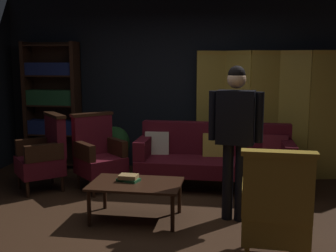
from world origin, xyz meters
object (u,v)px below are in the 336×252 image
at_px(bookshelf, 53,102).
at_px(armchair_wing_left, 44,154).
at_px(armchair_gilt_accent, 275,210).
at_px(potted_plant, 115,147).
at_px(velvet_couch, 214,155).
at_px(coffee_table, 136,187).
at_px(standing_figure, 235,129).
at_px(book_green_cloth, 128,180).
at_px(book_tan_leather, 128,177).
at_px(folding_screen, 265,112).
at_px(armchair_wing_right, 98,154).

height_order(bookshelf, armchair_wing_left, bookshelf).
height_order(armchair_gilt_accent, potted_plant, armchair_gilt_accent).
relative_size(velvet_couch, coffee_table, 2.12).
distance_m(bookshelf, potted_plant, 1.37).
bearing_deg(standing_figure, book_green_cloth, -174.50).
relative_size(potted_plant, book_tan_leather, 3.70).
distance_m(coffee_table, book_green_cloth, 0.13).
bearing_deg(book_green_cloth, velvet_couch, 55.76).
relative_size(coffee_table, potted_plant, 1.33).
bearing_deg(velvet_couch, coffee_table, -120.23).
relative_size(folding_screen, standing_figure, 1.25).
height_order(armchair_wing_right, standing_figure, standing_figure).
bearing_deg(bookshelf, velvet_couch, -15.30).
xyz_separation_m(velvet_couch, standing_figure, (0.27, -1.20, 0.57)).
xyz_separation_m(armchair_wing_left, armchair_wing_right, (0.72, 0.16, 0.00)).
distance_m(coffee_table, book_tan_leather, 0.15).
height_order(velvet_couch, book_tan_leather, velvet_couch).
bearing_deg(book_tan_leather, velvet_couch, 55.76).
relative_size(armchair_wing_right, potted_plant, 1.38).
bearing_deg(armchair_wing_right, armchair_wing_left, -167.76).
relative_size(velvet_couch, armchair_wing_left, 2.04).
bearing_deg(coffee_table, armchair_wing_right, 127.16).
xyz_separation_m(armchair_wing_left, potted_plant, (0.74, 0.89, -0.06)).
height_order(folding_screen, standing_figure, folding_screen).
distance_m(bookshelf, book_tan_leather, 2.80).
height_order(armchair_wing_right, book_green_cloth, armchair_wing_right).
distance_m(armchair_wing_right, book_tan_leather, 1.18).
xyz_separation_m(coffee_table, potted_plant, (-0.75, 1.76, 0.06)).
bearing_deg(potted_plant, folding_screen, 7.50).
distance_m(folding_screen, book_tan_leather, 2.62).
bearing_deg(book_tan_leather, potted_plant, 110.99).
bearing_deg(coffee_table, velvet_couch, 59.77).
distance_m(armchair_wing_left, book_tan_leather, 1.61).
distance_m(bookshelf, coffee_table, 2.92).
height_order(armchair_wing_left, potted_plant, armchair_wing_left).
relative_size(armchair_wing_right, book_green_cloth, 4.30).
relative_size(folding_screen, armchair_wing_right, 2.04).
height_order(bookshelf, coffee_table, bookshelf).
relative_size(coffee_table, armchair_gilt_accent, 0.96).
bearing_deg(armchair_gilt_accent, standing_figure, 109.92).
bearing_deg(folding_screen, potted_plant, -172.50).
height_order(armchair_gilt_accent, armchair_wing_right, same).
bearing_deg(potted_plant, armchair_wing_right, -91.60).
distance_m(standing_figure, book_tan_leather, 1.30).
bearing_deg(coffee_table, folding_screen, 53.59).
height_order(armchair_gilt_accent, armchair_wing_left, same).
relative_size(bookshelf, coffee_table, 2.05).
height_order(bookshelf, book_green_cloth, bookshelf).
xyz_separation_m(coffee_table, book_green_cloth, (-0.10, 0.05, 0.06)).
relative_size(folding_screen, potted_plant, 2.82).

